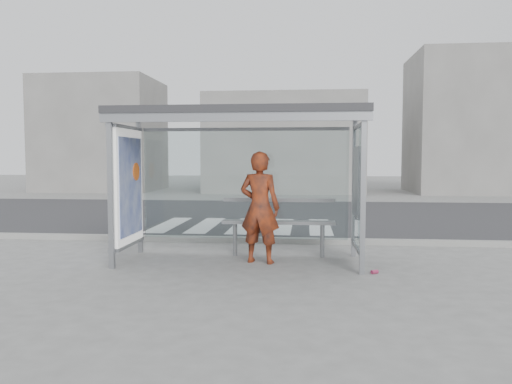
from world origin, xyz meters
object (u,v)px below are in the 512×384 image
bench (278,223)px  soda_can (375,272)px  bus_shelter (219,147)px  person (260,207)px

bench → soda_can: (1.57, -1.24, -0.59)m
bench → bus_shelter: bearing=-152.6°
bench → soda_can: bearing=-38.4°
bus_shelter → soda_can: size_ratio=37.40×
bench → soda_can: bench is taller
bench → soda_can: size_ratio=18.02×
person → bus_shelter: bearing=6.7°
bus_shelter → person: bus_shelter is taller
person → bench: size_ratio=0.93×
person → soda_can: bearing=173.7°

